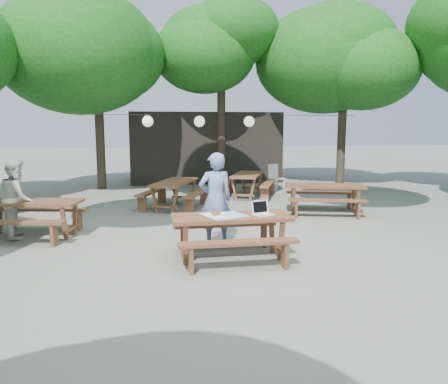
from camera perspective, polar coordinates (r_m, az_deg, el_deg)
name	(u,v)px	position (r m, az deg, el deg)	size (l,w,h in m)	color
ground	(248,247)	(8.30, 3.15, -7.12)	(80.00, 80.00, 0.00)	#62625D
pavilion	(204,147)	(18.45, -2.66, 5.94)	(6.00, 3.00, 2.80)	black
main_picnic_table	(231,236)	(7.47, 0.92, -5.82)	(2.00, 1.58, 0.75)	#4F2F1C
picnic_table_nw	(31,218)	(9.74, -23.91, -3.16)	(2.18, 1.94, 0.75)	#4F2F1C
picnic_table_ne	(324,198)	(11.63, 12.95, -0.83)	(2.26, 2.04, 0.75)	#4F2F1C
picnic_table_far_w	(175,194)	(12.12, -6.47, -0.30)	(2.18, 2.35, 0.75)	#4F2F1C
picnic_table_far_e	(248,185)	(13.99, 3.09, 0.93)	(2.18, 2.36, 0.75)	#4F2F1C
woman	(215,199)	(8.27, -1.13, -0.92)	(0.64, 0.42, 1.76)	#6880BE
second_person	(17,198)	(9.76, -25.38, -0.76)	(0.78, 0.61, 1.61)	silver
plastic_chair	(276,182)	(15.74, 6.82, 1.26)	(0.58, 0.58, 0.90)	white
laptop	(262,211)	(7.49, 4.98, -2.49)	(0.40, 0.36, 0.24)	white
tabletop_clutter	(223,215)	(7.37, -0.19, -3.04)	(0.83, 0.74, 0.08)	#3888C1
paper_lanterns	(200,121)	(13.88, -3.17, 9.21)	(9.00, 0.34, 0.38)	black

